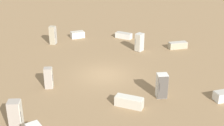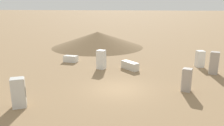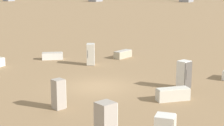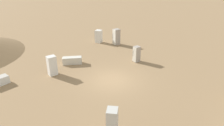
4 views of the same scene
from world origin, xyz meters
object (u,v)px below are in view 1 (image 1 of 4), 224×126
object	(u,v)px
discarded_fridge_6	(78,35)
discarded_fridge_10	(162,86)
discarded_fridge_7	(49,78)
discarded_fridge_8	(178,45)
discarded_fridge_2	(16,116)
discarded_fridge_1	(129,102)
discarded_fridge_3	(124,35)
discarded_fridge_4	(139,42)
discarded_fridge_5	(224,96)
discarded_fridge_9	(53,35)

from	to	relation	value
discarded_fridge_6	discarded_fridge_10	world-z (taller)	discarded_fridge_10
discarded_fridge_7	discarded_fridge_8	size ratio (longest dim) A/B	0.87
discarded_fridge_2	discarded_fridge_6	distance (m)	17.29
discarded_fridge_1	discarded_fridge_3	world-z (taller)	discarded_fridge_1
discarded_fridge_4	discarded_fridge_7	world-z (taller)	discarded_fridge_4
discarded_fridge_8	discarded_fridge_10	bearing A→B (deg)	148.77
discarded_fridge_7	discarded_fridge_8	xyz separation A→B (m)	(-5.51, 12.97, -0.48)
discarded_fridge_4	discarded_fridge_5	xyz separation A→B (m)	(10.58, 2.68, -0.54)
discarded_fridge_5	discarded_fridge_9	distance (m)	18.09
discarded_fridge_2	discarded_fridge_8	xyz separation A→B (m)	(-10.53, 15.13, -0.65)
discarded_fridge_10	discarded_fridge_7	bearing A→B (deg)	-15.74
discarded_fridge_6	discarded_fridge_8	size ratio (longest dim) A/B	0.84
discarded_fridge_3	discarded_fridge_9	xyz separation A→B (m)	(0.08, -7.59, 0.64)
discarded_fridge_5	discarded_fridge_6	distance (m)	17.89
discarded_fridge_7	discarded_fridge_8	distance (m)	14.10
discarded_fridge_3	discarded_fridge_10	size ratio (longest dim) A/B	1.00
discarded_fridge_1	discarded_fridge_9	bearing A→B (deg)	51.97
discarded_fridge_6	discarded_fridge_9	bearing A→B (deg)	-71.39
discarded_fridge_5	discarded_fridge_9	world-z (taller)	discarded_fridge_9
discarded_fridge_1	discarded_fridge_4	world-z (taller)	discarded_fridge_4
discarded_fridge_7	discarded_fridge_9	xyz separation A→B (m)	(-9.79, 1.01, 0.14)
discarded_fridge_5	discarded_fridge_7	distance (m)	12.65
discarded_fridge_4	discarded_fridge_9	bearing A→B (deg)	25.08
discarded_fridge_6	discarded_fridge_8	xyz separation A→B (m)	(5.71, 9.24, -0.02)
discarded_fridge_1	discarded_fridge_7	xyz separation A→B (m)	(-4.04, -5.03, 0.45)
discarded_fridge_5	discarded_fridge_8	size ratio (longest dim) A/B	0.81
discarded_fridge_1	discarded_fridge_7	world-z (taller)	discarded_fridge_7
discarded_fridge_4	discarded_fridge_9	distance (m)	8.95
discarded_fridge_2	discarded_fridge_10	bearing A→B (deg)	110.61
discarded_fridge_2	discarded_fridge_9	distance (m)	15.15
discarded_fridge_1	discarded_fridge_3	xyz separation A→B (m)	(-13.91, 3.57, -0.06)
discarded_fridge_3	discarded_fridge_8	xyz separation A→B (m)	(4.37, 4.37, 0.02)
discarded_fridge_1	discarded_fridge_5	bearing A→B (deg)	-60.71
discarded_fridge_4	discarded_fridge_8	distance (m)	4.01
discarded_fridge_7	discarded_fridge_10	bearing A→B (deg)	75.30
discarded_fridge_10	discarded_fridge_6	bearing A→B (deg)	-67.06
discarded_fridge_8	discarded_fridge_9	size ratio (longest dim) A/B	0.98
discarded_fridge_3	discarded_fridge_9	distance (m)	7.62
discarded_fridge_1	discarded_fridge_9	distance (m)	14.41
discarded_fridge_8	discarded_fridge_2	bearing A→B (deg)	124.80
discarded_fridge_1	discarded_fridge_5	xyz separation A→B (m)	(0.76, 6.67, -0.03)
discarded_fridge_3	discarded_fridge_6	size ratio (longest dim) A/B	1.15
discarded_fridge_5	discarded_fridge_1	bearing A→B (deg)	-99.96
discarded_fridge_3	discarded_fridge_10	bearing A→B (deg)	37.58
discarded_fridge_8	discarded_fridge_10	world-z (taller)	discarded_fridge_10
discarded_fridge_5	discarded_fridge_6	bearing A→B (deg)	-157.03
discarded_fridge_2	discarded_fridge_7	world-z (taller)	discarded_fridge_2
discarded_fridge_2	discarded_fridge_9	size ratio (longest dim) A/B	1.03
discarded_fridge_6	discarded_fridge_3	bearing A→B (deg)	65.45
discarded_fridge_4	discarded_fridge_10	bearing A→B (deg)	132.94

